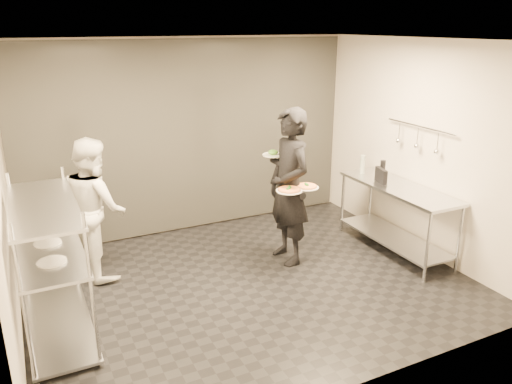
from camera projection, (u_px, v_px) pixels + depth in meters
name	position (u px, v px, depth m)	size (l,w,h in m)	color
room_shell	(212.00, 149.00, 6.54)	(5.00, 4.00, 2.80)	black
pass_rack	(51.00, 262.00, 4.84)	(0.60, 1.60, 1.50)	silver
prep_counter	(397.00, 207.00, 6.69)	(0.60, 1.80, 0.92)	silver
utensil_rail	(418.00, 138.00, 6.50)	(0.07, 1.20, 0.31)	silver
waiter	(289.00, 187.00, 6.29)	(0.73, 0.48, 2.01)	black
chef	(95.00, 208.00, 6.00)	(0.84, 0.65, 1.72)	silver
pizza_plate_near	(289.00, 190.00, 6.01)	(0.32, 0.32, 0.05)	silver
pizza_plate_far	(307.00, 187.00, 6.18)	(0.30, 0.30, 0.05)	silver
salad_plate	(273.00, 153.00, 6.36)	(0.27, 0.27, 0.07)	silver
pos_monitor	(381.00, 176.00, 6.71)	(0.06, 0.28, 0.20)	black
bottle_green	(363.00, 164.00, 7.12)	(0.08, 0.08, 0.27)	gray
bottle_clear	(363.00, 164.00, 7.25)	(0.06, 0.06, 0.20)	gray
bottle_dark	(383.00, 169.00, 6.92)	(0.07, 0.07, 0.25)	black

